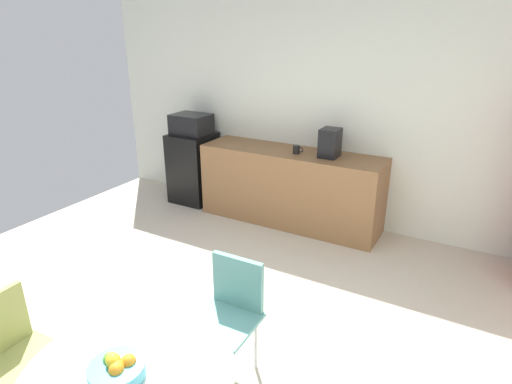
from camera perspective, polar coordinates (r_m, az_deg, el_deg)
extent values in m
plane|color=beige|center=(3.36, -12.96, -21.63)|extent=(6.00, 6.00, 0.00)
cube|color=silver|center=(5.15, 8.73, 10.33)|extent=(6.00, 0.10, 2.60)
cube|color=brown|center=(5.15, 4.59, 0.65)|extent=(2.19, 0.60, 0.90)
cube|color=black|center=(5.85, -8.36, 3.27)|extent=(0.54, 0.54, 0.94)
cube|color=black|center=(5.70, -8.68, 9.00)|extent=(0.48, 0.38, 0.26)
cylinder|color=white|center=(2.29, -16.72, -22.46)|extent=(1.02, 1.02, 0.03)
cylinder|color=silver|center=(2.93, -3.20, -23.15)|extent=(0.02, 0.02, 0.42)
cylinder|color=silver|center=(3.06, -8.60, -20.98)|extent=(0.02, 0.02, 0.42)
cylinder|color=silver|center=(3.13, -0.01, -19.62)|extent=(0.02, 0.02, 0.42)
cylinder|color=silver|center=(3.25, -5.15, -17.82)|extent=(0.02, 0.02, 0.42)
cube|color=teal|center=(2.94, -4.37, -17.07)|extent=(0.43, 0.43, 0.03)
cube|color=teal|center=(2.95, -2.46, -12.00)|extent=(0.38, 0.05, 0.38)
cylinder|color=silver|center=(3.09, -23.51, -22.42)|extent=(0.02, 0.02, 0.42)
cylinder|color=silver|center=(3.29, -27.32, -20.00)|extent=(0.02, 0.02, 0.42)
cube|color=#8C934C|center=(2.98, -28.66, -19.44)|extent=(0.44, 0.44, 0.03)
cylinder|color=teal|center=(2.24, -18.18, -21.90)|extent=(0.26, 0.26, 0.07)
sphere|color=#66B233|center=(2.26, -18.93, -20.43)|extent=(0.07, 0.07, 0.07)
sphere|color=orange|center=(2.21, -18.16, -21.41)|extent=(0.07, 0.07, 0.07)
sphere|color=orange|center=(2.20, -18.25, -21.70)|extent=(0.07, 0.07, 0.07)
sphere|color=orange|center=(2.22, -16.73, -20.92)|extent=(0.07, 0.07, 0.07)
sphere|color=yellow|center=(2.21, -18.62, -20.63)|extent=(0.07, 0.07, 0.07)
cylinder|color=black|center=(4.90, 5.42, 5.69)|extent=(0.08, 0.08, 0.09)
torus|color=black|center=(4.88, 6.05, 5.65)|extent=(0.06, 0.01, 0.06)
cube|color=black|center=(4.80, 9.90, 6.51)|extent=(0.20, 0.24, 0.32)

